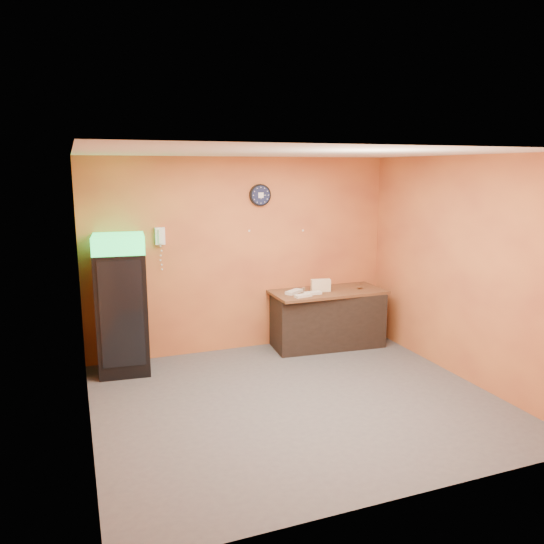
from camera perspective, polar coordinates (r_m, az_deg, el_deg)
name	(u,v)px	position (r m, az deg, el deg)	size (l,w,h in m)	color
floor	(297,400)	(6.31, 2.67, -13.64)	(4.50, 4.50, 0.00)	#47474C
back_wall	(243,255)	(7.70, -3.16, 1.83)	(4.50, 0.02, 2.80)	orange
left_wall	(82,300)	(5.39, -19.73, -2.84)	(0.02, 4.00, 2.80)	orange
right_wall	(462,269)	(7.05, 19.79, 0.33)	(0.02, 4.00, 2.80)	orange
ceiling	(299,153)	(5.73, 2.93, 12.70)	(4.50, 4.00, 0.02)	white
beverage_cooler	(122,307)	(7.10, -15.79, -3.61)	(0.69, 0.70, 1.82)	black
prep_counter	(327,319)	(8.04, 5.90, -5.08)	(1.62, 0.72, 0.81)	black
wall_clock	(260,195)	(7.67, -1.27, 8.27)	(0.32, 0.06, 0.32)	black
wall_phone	(160,236)	(7.34, -11.95, 3.81)	(0.13, 0.11, 0.23)	white
butcher_paper	(327,292)	(7.93, 5.96, -2.12)	(1.68, 0.80, 0.04)	brown
sub_roll_stack	(321,285)	(7.84, 5.27, -1.44)	(0.30, 0.16, 0.18)	#F7E9C0
wrapped_sandwich_left	(303,296)	(7.50, 3.36, -2.55)	(0.25, 0.10, 0.04)	silver
wrapped_sandwich_mid	(312,293)	(7.66, 4.37, -2.27)	(0.26, 0.10, 0.04)	silver
wrapped_sandwich_right	(294,292)	(7.71, 2.38, -2.14)	(0.30, 0.12, 0.04)	silver
kitchen_tool	(303,289)	(7.86, 3.41, -1.85)	(0.06, 0.06, 0.06)	silver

